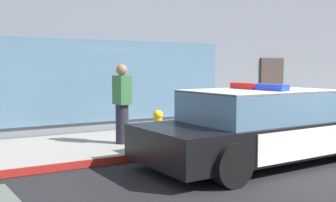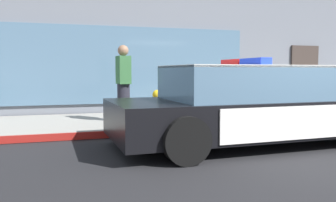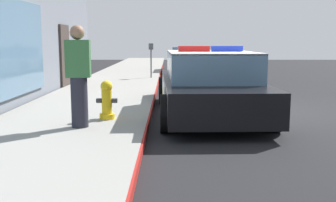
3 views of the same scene
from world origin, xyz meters
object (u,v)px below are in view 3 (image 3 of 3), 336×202
at_px(fire_hydrant, 107,100).
at_px(pedestrian_on_sidewalk, 79,76).
at_px(parking_meter, 151,54).
at_px(police_cruiser, 209,84).
at_px(car_down_street, 189,60).

xyz_separation_m(fire_hydrant, pedestrian_on_sidewalk, (-0.69, 0.35, 0.51)).
height_order(fire_hydrant, parking_meter, parking_meter).
distance_m(police_cruiser, parking_meter, 7.41).
bearing_deg(parking_meter, police_cruiser, -167.86).
relative_size(police_cruiser, car_down_street, 1.13).
height_order(police_cruiser, car_down_street, police_cruiser).
bearing_deg(parking_meter, pedestrian_on_sidewalk, 174.88).
relative_size(car_down_street, pedestrian_on_sidewalk, 2.61).
distance_m(pedestrian_on_sidewalk, parking_meter, 9.10).
relative_size(fire_hydrant, car_down_street, 0.16).
xyz_separation_m(police_cruiser, car_down_street, (11.34, -0.13, -0.05)).
bearing_deg(pedestrian_on_sidewalk, parking_meter, -10.31).
xyz_separation_m(pedestrian_on_sidewalk, parking_meter, (9.06, -0.81, 0.07)).
height_order(pedestrian_on_sidewalk, parking_meter, pedestrian_on_sidewalk).
bearing_deg(pedestrian_on_sidewalk, police_cruiser, -57.52).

